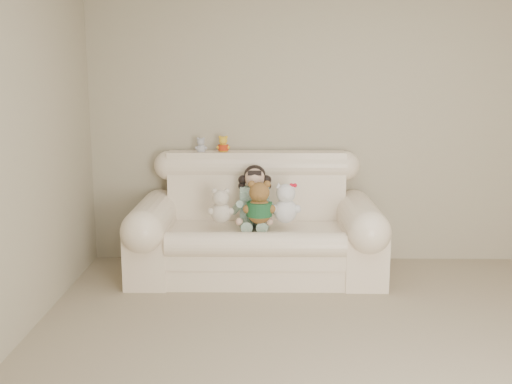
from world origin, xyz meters
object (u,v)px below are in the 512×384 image
object	(u,v)px
sofa	(256,217)
white_cat	(286,199)
seated_child	(255,195)
cream_teddy	(221,203)
brown_teddy	(259,198)

from	to	relation	value
sofa	white_cat	xyz separation A→B (m)	(0.24, -0.12, 0.18)
seated_child	cream_teddy	bearing A→B (deg)	-140.17
seated_child	white_cat	xyz separation A→B (m)	(0.26, -0.20, 0.01)
sofa	brown_teddy	bearing A→B (deg)	-79.69
seated_child	brown_teddy	bearing A→B (deg)	-79.48
white_cat	cream_teddy	world-z (taller)	white_cat
sofa	seated_child	xyz separation A→B (m)	(-0.01, 0.08, 0.17)
brown_teddy	cream_teddy	bearing A→B (deg)	176.48
cream_teddy	brown_teddy	bearing A→B (deg)	1.11
sofa	white_cat	distance (m)	0.33
cream_teddy	seated_child	bearing A→B (deg)	41.86
sofa	white_cat	world-z (taller)	sofa
seated_child	white_cat	bearing A→B (deg)	-37.60
white_cat	cream_teddy	xyz separation A→B (m)	(-0.53, -0.02, -0.03)
brown_teddy	white_cat	distance (m)	0.22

